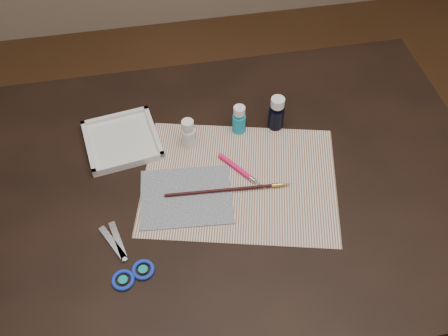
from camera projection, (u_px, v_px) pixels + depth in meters
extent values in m
cube|color=#422614|center=(224.00, 308.00, 1.80)|extent=(3.50, 3.50, 0.02)
cube|color=black|center=(224.00, 256.00, 1.50)|extent=(1.30, 0.90, 0.75)
cube|color=silver|center=(239.00, 180.00, 1.21)|extent=(0.54, 0.46, 0.00)
cube|color=black|center=(186.00, 197.00, 1.18)|extent=(0.23, 0.19, 0.00)
cylinder|color=white|center=(188.00, 133.00, 1.25)|extent=(0.04, 0.04, 0.08)
cylinder|color=#1395BB|center=(239.00, 119.00, 1.28)|extent=(0.04, 0.04, 0.08)
cylinder|color=black|center=(277.00, 113.00, 1.29)|extent=(0.05, 0.05, 0.10)
cube|color=silver|center=(122.00, 140.00, 1.28)|extent=(0.21, 0.21, 0.02)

